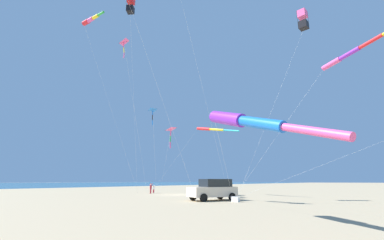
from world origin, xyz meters
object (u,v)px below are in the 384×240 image
kite_delta_purple_drifting (153,110)px  person_child_grey_jacket (151,188)px  kite_box_red_high_left (131,5)px  kite_windsock_long_streamer_left (348,55)px  parked_car (213,189)px  person_child_green_jacket (154,188)px  kite_delta_magenta_far_left (171,129)px  kite_windsock_white_trailing (210,129)px  cooler_box (236,199)px  person_adult_flyer (229,186)px  kite_box_rainbow_low_near (303,20)px  kite_delta_striped_overhead (124,43)px  kite_windsock_checkered_midright (90,20)px  kite_windsock_green_low_center (243,121)px

kite_delta_purple_drifting → person_child_grey_jacket: bearing=134.0°
kite_box_red_high_left → kite_windsock_long_streamer_left: bearing=14.5°
parked_car → person_child_green_jacket: size_ratio=4.11×
kite_delta_magenta_far_left → kite_windsock_white_trailing: kite_windsock_white_trailing is taller
cooler_box → person_adult_flyer: 10.86m
parked_car → person_adult_flyer: person_adult_flyer is taller
parked_car → cooler_box: 2.49m
kite_delta_purple_drifting → kite_windsock_white_trailing: bearing=66.6°
kite_box_rainbow_low_near → kite_delta_striped_overhead: bearing=-149.0°
parked_car → kite_windsock_white_trailing: (-4.68, 7.27, 7.22)m
person_adult_flyer → kite_windsock_checkered_midright: bearing=-112.1°
person_child_grey_jacket → kite_box_rainbow_low_near: size_ratio=0.08×
kite_windsock_long_streamer_left → kite_windsock_checkered_midright: bearing=-157.3°
parked_car → kite_windsock_green_low_center: 12.72m
person_child_green_jacket → kite_windsock_green_low_center: (22.58, -17.58, 3.74)m
kite_windsock_white_trailing → kite_delta_striped_overhead: 14.99m
kite_windsock_white_trailing → kite_windsock_green_low_center: bearing=-54.2°
cooler_box → kite_windsock_checkered_midright: 22.70m
cooler_box → person_child_green_jacket: 19.27m
kite_delta_magenta_far_left → kite_windsock_checkered_midright: (-1.33, -11.52, 9.82)m
person_child_green_jacket → kite_windsock_checkered_midright: (5.17, -15.48, 17.31)m
person_child_green_jacket → kite_windsock_long_streamer_left: 29.34m
kite_delta_magenta_far_left → kite_windsock_long_streamer_left: 20.48m
kite_windsock_long_streamer_left → kite_windsock_white_trailing: bearing=160.0°
kite_delta_purple_drifting → kite_windsock_long_streamer_left: 19.51m
kite_delta_purple_drifting → kite_box_rainbow_low_near: 17.75m
person_child_green_jacket → kite_delta_purple_drifting: kite_delta_purple_drifting is taller
kite_delta_magenta_far_left → kite_delta_purple_drifting: bearing=-80.3°
parked_car → kite_delta_magenta_far_left: kite_delta_magenta_far_left is taller
person_child_green_jacket → kite_delta_magenta_far_left: size_ratio=0.13×
person_adult_flyer → kite_windsock_green_low_center: kite_windsock_green_low_center is taller
kite_windsock_white_trailing → kite_box_rainbow_low_near: kite_box_rainbow_low_near is taller
cooler_box → kite_delta_purple_drifting: size_ratio=0.06×
kite_windsock_green_low_center → kite_windsock_white_trailing: size_ratio=0.90×
person_child_green_jacket → kite_delta_striped_overhead: bearing=-57.1°
kite_box_red_high_left → kite_delta_striped_overhead: 7.70m
kite_windsock_white_trailing → person_child_green_jacket: bearing=176.4°
kite_delta_magenta_far_left → person_child_green_jacket: bearing=148.6°
kite_delta_striped_overhead → kite_windsock_checkered_midright: bearing=-162.0°
person_adult_flyer → person_child_green_jacket: 11.95m
person_adult_flyer → kite_windsock_checkered_midright: kite_windsock_checkered_midright is taller
kite_windsock_white_trailing → parked_car: bearing=-57.2°
person_child_green_jacket → kite_windsock_green_low_center: kite_windsock_green_low_center is taller
kite_delta_striped_overhead → kite_delta_purple_drifting: bearing=107.8°
person_adult_flyer → kite_windsock_white_trailing: size_ratio=0.12×
kite_windsock_checkered_midright → kite_delta_striped_overhead: (4.01, 1.30, -3.41)m
kite_windsock_checkered_midright → kite_box_rainbow_low_near: size_ratio=1.08×
person_child_green_jacket → kite_delta_striped_overhead: size_ratio=0.08×
cooler_box → person_adult_flyer: bearing=120.5°
kite_box_rainbow_low_near → kite_windsock_long_streamer_left: kite_box_rainbow_low_near is taller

